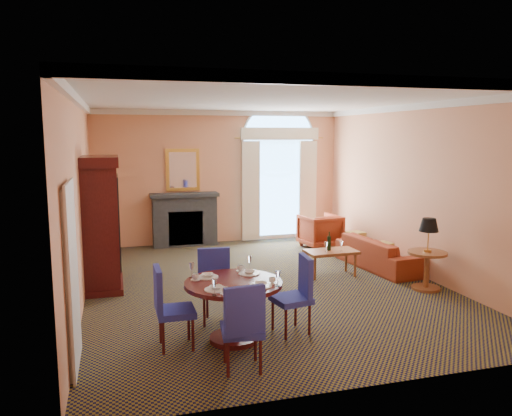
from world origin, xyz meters
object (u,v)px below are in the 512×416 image
object	(u,v)px
dining_table	(234,297)
side_table	(428,247)
coffee_table	(331,252)
armchair	(320,231)
armoire	(101,225)
sofa	(380,253)

from	to	relation	value
dining_table	side_table	distance (m)	3.86
side_table	coffee_table	bearing A→B (deg)	134.94
armchair	side_table	size ratio (longest dim) A/B	0.71
armoire	coffee_table	bearing A→B (deg)	-5.40
armoire	armchair	xyz separation A→B (m)	(4.85, 1.89, -0.70)
armoire	coffee_table	world-z (taller)	armoire
armoire	coffee_table	xyz separation A→B (m)	(4.10, -0.39, -0.65)
armchair	coffee_table	xyz separation A→B (m)	(-0.74, -2.28, 0.06)
sofa	side_table	xyz separation A→B (m)	(0.05, -1.47, 0.44)
armoire	side_table	distance (m)	5.57
armchair	coffee_table	size ratio (longest dim) A/B	0.89
armoire	dining_table	distance (m)	3.30
coffee_table	side_table	size ratio (longest dim) A/B	0.80
armoire	sofa	bearing A→B (deg)	-1.48
sofa	coffee_table	bearing A→B (deg)	95.80
sofa	coffee_table	size ratio (longest dim) A/B	2.12
armchair	side_table	distance (m)	3.55
armoire	armchair	bearing A→B (deg)	21.33
armchair	coffee_table	distance (m)	2.40
armoire	dining_table	xyz separation A→B (m)	(1.65, -2.81, -0.51)
side_table	dining_table	bearing A→B (deg)	-161.83
sofa	armchair	distance (m)	2.07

